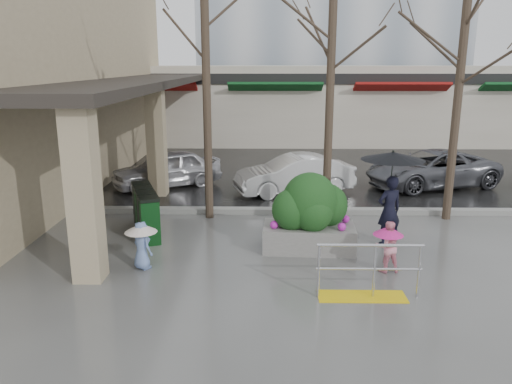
{
  "coord_description": "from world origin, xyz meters",
  "views": [
    {
      "loc": [
        -0.48,
        -9.55,
        4.13
      ],
      "look_at": [
        -0.68,
        1.38,
        1.3
      ],
      "focal_mm": 35.0,
      "sensor_mm": 36.0,
      "label": 1
    }
  ],
  "objects_px": {
    "tree_midwest": "(333,18)",
    "car_b": "(294,174)",
    "woman": "(391,184)",
    "car_c": "(432,169)",
    "tree_west": "(205,24)",
    "child_pink": "(388,243)",
    "planter": "(310,213)",
    "car_a": "(167,169)",
    "handrail": "(366,278)",
    "child_blue": "(141,240)",
    "news_boxes": "(146,211)",
    "tree_mideast": "(464,33)"
  },
  "relations": [
    {
      "from": "planter",
      "to": "car_c",
      "type": "xyz_separation_m",
      "value": [
        4.69,
        6.05,
        -0.23
      ]
    },
    {
      "from": "handrail",
      "to": "car_b",
      "type": "distance_m",
      "value": 7.53
    },
    {
      "from": "tree_midwest",
      "to": "car_c",
      "type": "distance_m",
      "value": 7.13
    },
    {
      "from": "handrail",
      "to": "child_pink",
      "type": "relative_size",
      "value": 1.77
    },
    {
      "from": "woman",
      "to": "news_boxes",
      "type": "xyz_separation_m",
      "value": [
        -5.84,
        0.69,
        -0.89
      ]
    },
    {
      "from": "child_pink",
      "to": "news_boxes",
      "type": "relative_size",
      "value": 0.52
    },
    {
      "from": "tree_midwest",
      "to": "child_pink",
      "type": "height_order",
      "value": "tree_midwest"
    },
    {
      "from": "car_b",
      "to": "handrail",
      "type": "bearing_deg",
      "value": -10.58
    },
    {
      "from": "woman",
      "to": "child_pink",
      "type": "relative_size",
      "value": 2.09
    },
    {
      "from": "child_blue",
      "to": "car_c",
      "type": "distance_m",
      "value": 10.95
    },
    {
      "from": "tree_mideast",
      "to": "car_b",
      "type": "bearing_deg",
      "value": 146.36
    },
    {
      "from": "child_pink",
      "to": "car_b",
      "type": "relative_size",
      "value": 0.28
    },
    {
      "from": "car_b",
      "to": "car_c",
      "type": "xyz_separation_m",
      "value": [
        4.75,
        0.98,
        0.0
      ]
    },
    {
      "from": "child_pink",
      "to": "child_blue",
      "type": "distance_m",
      "value": 5.01
    },
    {
      "from": "tree_midwest",
      "to": "news_boxes",
      "type": "relative_size",
      "value": 3.41
    },
    {
      "from": "tree_midwest",
      "to": "child_pink",
      "type": "distance_m",
      "value": 5.93
    },
    {
      "from": "tree_west",
      "to": "tree_midwest",
      "type": "height_order",
      "value": "tree_midwest"
    },
    {
      "from": "woman",
      "to": "child_blue",
      "type": "xyz_separation_m",
      "value": [
        -5.41,
        -1.52,
        -0.82
      ]
    },
    {
      "from": "tree_west",
      "to": "child_blue",
      "type": "distance_m",
      "value": 5.79
    },
    {
      "from": "tree_midwest",
      "to": "car_a",
      "type": "bearing_deg",
      "value": 145.2
    },
    {
      "from": "tree_west",
      "to": "car_b",
      "type": "height_order",
      "value": "tree_west"
    },
    {
      "from": "woman",
      "to": "car_c",
      "type": "height_order",
      "value": "woman"
    },
    {
      "from": "planter",
      "to": "car_a",
      "type": "relative_size",
      "value": 0.57
    },
    {
      "from": "woman",
      "to": "car_a",
      "type": "bearing_deg",
      "value": -61.31
    },
    {
      "from": "child_pink",
      "to": "planter",
      "type": "distance_m",
      "value": 1.93
    },
    {
      "from": "tree_mideast",
      "to": "handrail",
      "type": "bearing_deg",
      "value": -123.19
    },
    {
      "from": "news_boxes",
      "to": "tree_mideast",
      "type": "bearing_deg",
      "value": -10.65
    },
    {
      "from": "child_blue",
      "to": "car_a",
      "type": "xyz_separation_m",
      "value": [
        -0.84,
        7.07,
        -0.0
      ]
    },
    {
      "from": "tree_midwest",
      "to": "car_b",
      "type": "distance_m",
      "value": 5.37
    },
    {
      "from": "tree_west",
      "to": "child_pink",
      "type": "distance_m",
      "value": 7.01
    },
    {
      "from": "tree_mideast",
      "to": "news_boxes",
      "type": "bearing_deg",
      "value": -170.36
    },
    {
      "from": "tree_mideast",
      "to": "car_a",
      "type": "height_order",
      "value": "tree_mideast"
    },
    {
      "from": "car_a",
      "to": "car_b",
      "type": "relative_size",
      "value": 0.97
    },
    {
      "from": "tree_west",
      "to": "tree_mideast",
      "type": "distance_m",
      "value": 6.5
    },
    {
      "from": "tree_midwest",
      "to": "car_b",
      "type": "bearing_deg",
      "value": 104.99
    },
    {
      "from": "handrail",
      "to": "child_pink",
      "type": "xyz_separation_m",
      "value": [
        0.65,
        1.17,
        0.24
      ]
    },
    {
      "from": "tree_mideast",
      "to": "planter",
      "type": "distance_m",
      "value": 6.12
    },
    {
      "from": "tree_mideast",
      "to": "woman",
      "type": "relative_size",
      "value": 2.9
    },
    {
      "from": "tree_midwest",
      "to": "car_a",
      "type": "xyz_separation_m",
      "value": [
        -5.04,
        3.5,
        -4.6
      ]
    },
    {
      "from": "handrail",
      "to": "child_pink",
      "type": "bearing_deg",
      "value": 61.03
    },
    {
      "from": "tree_midwest",
      "to": "child_pink",
      "type": "bearing_deg",
      "value": -77.43
    },
    {
      "from": "tree_west",
      "to": "woman",
      "type": "xyz_separation_m",
      "value": [
        4.41,
        -2.04,
        -3.63
      ]
    },
    {
      "from": "child_blue",
      "to": "planter",
      "type": "distance_m",
      "value": 3.74
    },
    {
      "from": "woman",
      "to": "car_b",
      "type": "xyz_separation_m",
      "value": [
        -1.92,
        4.71,
        -0.82
      ]
    },
    {
      "from": "child_blue",
      "to": "car_a",
      "type": "relative_size",
      "value": 0.28
    },
    {
      "from": "tree_west",
      "to": "tree_midwest",
      "type": "distance_m",
      "value": 3.2
    },
    {
      "from": "handrail",
      "to": "car_a",
      "type": "distance_m",
      "value": 9.8
    },
    {
      "from": "planter",
      "to": "child_blue",
      "type": "bearing_deg",
      "value": -161.75
    },
    {
      "from": "tree_west",
      "to": "car_b",
      "type": "distance_m",
      "value": 5.76
    },
    {
      "from": "tree_midwest",
      "to": "car_b",
      "type": "height_order",
      "value": "tree_midwest"
    }
  ]
}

